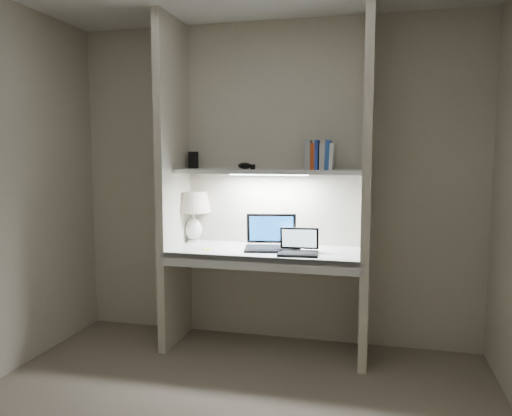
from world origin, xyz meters
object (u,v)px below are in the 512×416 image
(table_lamp, at_px, (193,208))
(laptop_main, at_px, (271,241))
(laptop_netbook, at_px, (299,248))
(book_row, at_px, (319,156))
(speaker, at_px, (288,238))

(table_lamp, xyz_separation_m, laptop_main, (0.67, -0.13, -0.22))
(laptop_netbook, xyz_separation_m, book_row, (0.12, 0.21, 0.66))
(laptop_netbook, relative_size, speaker, 2.08)
(laptop_main, relative_size, speaker, 2.99)
(laptop_main, bearing_deg, book_row, -0.83)
(laptop_main, relative_size, laptop_netbook, 1.44)
(table_lamp, height_order, speaker, table_lamp)
(table_lamp, xyz_separation_m, speaker, (0.78, -0.05, -0.20))
(table_lamp, bearing_deg, laptop_main, -10.82)
(table_lamp, height_order, laptop_netbook, table_lamp)
(laptop_main, relative_size, book_row, 1.99)
(laptop_main, distance_m, laptop_netbook, 0.28)
(laptop_main, xyz_separation_m, book_row, (0.35, 0.06, 0.64))
(table_lamp, xyz_separation_m, book_row, (1.02, -0.07, 0.42))
(laptop_netbook, bearing_deg, speaker, 112.86)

